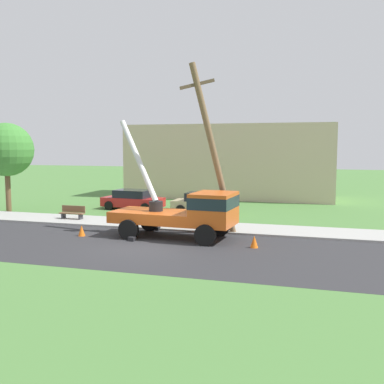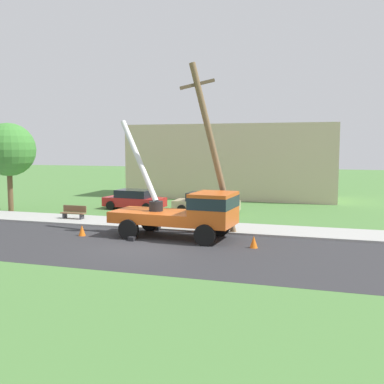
{
  "view_description": "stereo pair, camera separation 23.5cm",
  "coord_description": "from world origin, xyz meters",
  "px_view_note": "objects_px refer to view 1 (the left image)",
  "views": [
    {
      "loc": [
        7.77,
        -18.65,
        4.62
      ],
      "look_at": [
        1.45,
        2.74,
        2.3
      ],
      "focal_mm": 42.08,
      "sensor_mm": 36.0,
      "label": 1
    },
    {
      "loc": [
        8.0,
        -18.58,
        4.62
      ],
      "look_at": [
        1.45,
        2.74,
        2.3
      ],
      "focal_mm": 42.08,
      "sensor_mm": 36.0,
      "label": 2
    }
  ],
  "objects_px": {
    "park_bench": "(73,213)",
    "leaning_utility_pole": "(213,147)",
    "parked_sedan_tan": "(205,203)",
    "roadside_tree_near": "(6,150)",
    "parked_sedan_red": "(133,200)",
    "utility_truck": "(189,211)",
    "traffic_cone_behind": "(82,231)",
    "traffic_cone_ahead": "(254,242)",
    "traffic_cone_curbside": "(215,229)"
  },
  "relations": [
    {
      "from": "park_bench",
      "to": "leaning_utility_pole",
      "type": "bearing_deg",
      "value": -10.76
    },
    {
      "from": "parked_sedan_tan",
      "to": "leaning_utility_pole",
      "type": "bearing_deg",
      "value": -72.21
    },
    {
      "from": "park_bench",
      "to": "roadside_tree_near",
      "type": "height_order",
      "value": "roadside_tree_near"
    },
    {
      "from": "parked_sedan_red",
      "to": "leaning_utility_pole",
      "type": "bearing_deg",
      "value": -43.17
    },
    {
      "from": "utility_truck",
      "to": "roadside_tree_near",
      "type": "relative_size",
      "value": 1.09
    },
    {
      "from": "leaning_utility_pole",
      "to": "traffic_cone_behind",
      "type": "bearing_deg",
      "value": -159.22
    },
    {
      "from": "leaning_utility_pole",
      "to": "roadside_tree_near",
      "type": "height_order",
      "value": "leaning_utility_pole"
    },
    {
      "from": "leaning_utility_pole",
      "to": "traffic_cone_behind",
      "type": "relative_size",
      "value": 15.72
    },
    {
      "from": "leaning_utility_pole",
      "to": "parked_sedan_tan",
      "type": "distance_m",
      "value": 8.12
    },
    {
      "from": "park_bench",
      "to": "utility_truck",
      "type": "bearing_deg",
      "value": -20.75
    },
    {
      "from": "traffic_cone_ahead",
      "to": "utility_truck",
      "type": "bearing_deg",
      "value": 162.49
    },
    {
      "from": "utility_truck",
      "to": "traffic_cone_ahead",
      "type": "xyz_separation_m",
      "value": [
        3.41,
        -1.08,
        -1.13
      ]
    },
    {
      "from": "traffic_cone_behind",
      "to": "traffic_cone_ahead",
      "type": "bearing_deg",
      "value": -0.91
    },
    {
      "from": "leaning_utility_pole",
      "to": "park_bench",
      "type": "height_order",
      "value": "leaning_utility_pole"
    },
    {
      "from": "traffic_cone_curbside",
      "to": "park_bench",
      "type": "relative_size",
      "value": 0.35
    },
    {
      "from": "traffic_cone_ahead",
      "to": "traffic_cone_behind",
      "type": "height_order",
      "value": "same"
    },
    {
      "from": "traffic_cone_ahead",
      "to": "roadside_tree_near",
      "type": "distance_m",
      "value": 19.67
    },
    {
      "from": "utility_truck",
      "to": "traffic_cone_ahead",
      "type": "relative_size",
      "value": 12.05
    },
    {
      "from": "traffic_cone_curbside",
      "to": "parked_sedan_tan",
      "type": "relative_size",
      "value": 0.13
    },
    {
      "from": "utility_truck",
      "to": "traffic_cone_behind",
      "type": "bearing_deg",
      "value": -170.25
    },
    {
      "from": "traffic_cone_ahead",
      "to": "traffic_cone_behind",
      "type": "xyz_separation_m",
      "value": [
        -8.86,
        0.14,
        0.0
      ]
    },
    {
      "from": "utility_truck",
      "to": "leaning_utility_pole",
      "type": "bearing_deg",
      "value": 60.25
    },
    {
      "from": "utility_truck",
      "to": "roadside_tree_near",
      "type": "height_order",
      "value": "roadside_tree_near"
    },
    {
      "from": "leaning_utility_pole",
      "to": "traffic_cone_curbside",
      "type": "relative_size",
      "value": 15.72
    },
    {
      "from": "leaning_utility_pole",
      "to": "utility_truck",
      "type": "bearing_deg",
      "value": -119.75
    },
    {
      "from": "traffic_cone_ahead",
      "to": "traffic_cone_curbside",
      "type": "height_order",
      "value": "same"
    },
    {
      "from": "leaning_utility_pole",
      "to": "traffic_cone_curbside",
      "type": "xyz_separation_m",
      "value": [
        0.16,
        0.05,
        -4.24
      ]
    },
    {
      "from": "traffic_cone_ahead",
      "to": "roadside_tree_near",
      "type": "bearing_deg",
      "value": 160.85
    },
    {
      "from": "leaning_utility_pole",
      "to": "traffic_cone_curbside",
      "type": "distance_m",
      "value": 4.24
    },
    {
      "from": "parked_sedan_tan",
      "to": "traffic_cone_curbside",
      "type": "bearing_deg",
      "value": -70.85
    },
    {
      "from": "traffic_cone_ahead",
      "to": "traffic_cone_curbside",
      "type": "bearing_deg",
      "value": 133.25
    },
    {
      "from": "parked_sedan_red",
      "to": "roadside_tree_near",
      "type": "distance_m",
      "value": 9.34
    },
    {
      "from": "leaning_utility_pole",
      "to": "traffic_cone_curbside",
      "type": "height_order",
      "value": "leaning_utility_pole"
    },
    {
      "from": "traffic_cone_ahead",
      "to": "roadside_tree_near",
      "type": "relative_size",
      "value": 0.09
    },
    {
      "from": "leaning_utility_pole",
      "to": "parked_sedan_red",
      "type": "xyz_separation_m",
      "value": [
        -7.68,
        7.2,
        -3.81
      ]
    },
    {
      "from": "utility_truck",
      "to": "leaning_utility_pole",
      "type": "relative_size",
      "value": 0.77
    },
    {
      "from": "traffic_cone_ahead",
      "to": "parked_sedan_tan",
      "type": "xyz_separation_m",
      "value": [
        -4.78,
        9.35,
        0.43
      ]
    },
    {
      "from": "traffic_cone_behind",
      "to": "utility_truck",
      "type": "bearing_deg",
      "value": 9.75
    },
    {
      "from": "traffic_cone_curbside",
      "to": "parked_sedan_red",
      "type": "distance_m",
      "value": 10.62
    },
    {
      "from": "utility_truck",
      "to": "parked_sedan_red",
      "type": "distance_m",
      "value": 11.06
    },
    {
      "from": "utility_truck",
      "to": "parked_sedan_tan",
      "type": "distance_m",
      "value": 8.42
    },
    {
      "from": "traffic_cone_behind",
      "to": "park_bench",
      "type": "height_order",
      "value": "park_bench"
    },
    {
      "from": "parked_sedan_red",
      "to": "roadside_tree_near",
      "type": "height_order",
      "value": "roadside_tree_near"
    },
    {
      "from": "leaning_utility_pole",
      "to": "traffic_cone_ahead",
      "type": "height_order",
      "value": "leaning_utility_pole"
    },
    {
      "from": "traffic_cone_ahead",
      "to": "parked_sedan_tan",
      "type": "distance_m",
      "value": 10.51
    },
    {
      "from": "traffic_cone_curbside",
      "to": "roadside_tree_near",
      "type": "xyz_separation_m",
      "value": [
        -15.77,
        3.74,
        4.02
      ]
    },
    {
      "from": "traffic_cone_curbside",
      "to": "park_bench",
      "type": "distance_m",
      "value": 9.64
    },
    {
      "from": "leaning_utility_pole",
      "to": "traffic_cone_ahead",
      "type": "relative_size",
      "value": 15.72
    },
    {
      "from": "leaning_utility_pole",
      "to": "park_bench",
      "type": "distance_m",
      "value": 10.32
    },
    {
      "from": "traffic_cone_behind",
      "to": "parked_sedan_red",
      "type": "xyz_separation_m",
      "value": [
        -1.4,
        9.59,
        0.43
      ]
    }
  ]
}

